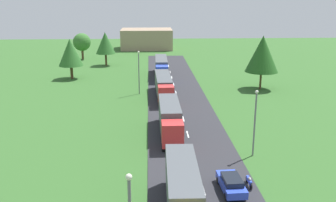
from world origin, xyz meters
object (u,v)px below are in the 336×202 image
(tree_maple, at_px, (105,43))
(truck_fourth, at_px, (161,66))
(tree_ash, at_px, (70,53))
(motorcycle_courier, at_px, (249,181))
(car_second, at_px, (231,183))
(lamppost_second, at_px, (255,119))
(truck_lead, at_px, (183,194))
(tree_birch, at_px, (82,42))
(truck_second, at_px, (170,117))
(truck_third, at_px, (164,85))
(lamppost_third, at_px, (139,70))
(distant_building, at_px, (147,39))
(tree_pine, at_px, (262,54))

(tree_maple, bearing_deg, truck_fourth, -46.29)
(tree_ash, bearing_deg, motorcycle_courier, -62.08)
(car_second, xyz_separation_m, lamppost_second, (4.04, 7.68, 3.32))
(truck_lead, relative_size, tree_maple, 1.52)
(truck_fourth, relative_size, car_second, 3.25)
(truck_lead, xyz_separation_m, tree_birch, (-20.82, 77.72, 2.49))
(motorcycle_courier, distance_m, tree_birch, 77.94)
(tree_birch, bearing_deg, truck_second, -70.58)
(truck_third, xyz_separation_m, tree_ash, (-18.74, 15.83, 3.42))
(truck_second, bearing_deg, lamppost_second, -39.26)
(motorcycle_courier, xyz_separation_m, tree_maple, (-19.81, 63.03, 5.07))
(lamppost_third, bearing_deg, distant_building, 88.98)
(truck_lead, height_order, truck_second, truck_second)
(car_second, height_order, distant_building, distant_building)
(truck_third, relative_size, lamppost_second, 1.91)
(tree_pine, relative_size, distant_building, 0.61)
(car_second, xyz_separation_m, motorcycle_courier, (1.84, 0.87, -0.29))
(truck_fourth, distance_m, motorcycle_courier, 49.49)
(truck_fourth, bearing_deg, distant_building, 94.33)
(truck_second, distance_m, car_second, 15.56)
(motorcycle_courier, distance_m, tree_ash, 54.32)
(car_second, xyz_separation_m, tree_pine, (13.55, 37.78, 5.75))
(truck_fourth, xyz_separation_m, lamppost_second, (8.64, -42.23, 1.93))
(distant_building, bearing_deg, motorcycle_courier, -84.01)
(truck_third, distance_m, tree_pine, 19.48)
(car_second, xyz_separation_m, lamppost_third, (-9.01, 35.16, 3.45))
(truck_third, bearing_deg, truck_second, -89.70)
(distant_building, bearing_deg, tree_ash, -108.82)
(lamppost_third, bearing_deg, tree_birch, 113.06)
(truck_third, distance_m, lamppost_third, 5.33)
(truck_lead, relative_size, tree_birch, 1.78)
(truck_lead, distance_m, car_second, 6.24)
(motorcycle_courier, height_order, lamppost_second, lamppost_second)
(tree_maple, height_order, tree_pine, tree_pine)
(truck_second, xyz_separation_m, lamppost_second, (8.69, -7.10, 1.97))
(tree_pine, distance_m, tree_ash, 38.62)
(motorcycle_courier, bearing_deg, tree_maple, 107.45)
(lamppost_second, bearing_deg, tree_birch, 114.04)
(truck_lead, relative_size, truck_third, 0.90)
(lamppost_third, height_order, tree_pine, tree_pine)
(truck_third, relative_size, tree_ash, 1.69)
(lamppost_third, xyz_separation_m, distant_building, (1.05, 59.07, -1.09))
(truck_third, bearing_deg, lamppost_second, -70.76)
(truck_lead, xyz_separation_m, distant_building, (-3.33, 98.19, 1.01))
(truck_third, distance_m, tree_birch, 45.93)
(motorcycle_courier, xyz_separation_m, tree_birch, (-27.29, 72.89, 4.14))
(motorcycle_courier, height_order, lamppost_third, lamppost_third)
(lamppost_second, bearing_deg, distant_building, 97.89)
(truck_second, distance_m, tree_ash, 38.91)
(lamppost_second, xyz_separation_m, tree_ash, (-27.52, 40.99, 1.36))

